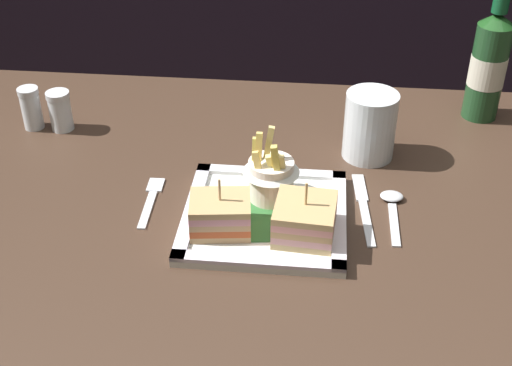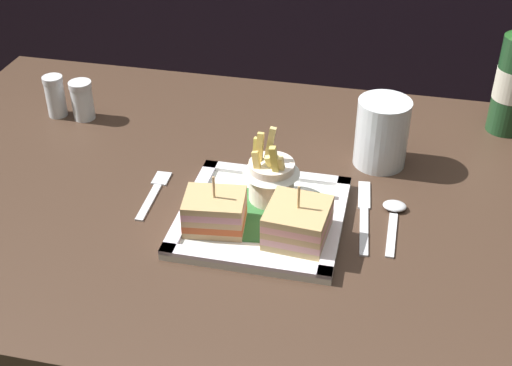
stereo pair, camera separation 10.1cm
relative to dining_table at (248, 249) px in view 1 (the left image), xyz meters
name	(u,v)px [view 1 (the left image)]	position (x,y,z in m)	size (l,w,h in m)	color
dining_table	(248,249)	(0.00, 0.00, 0.00)	(1.20, 0.77, 0.74)	#3F2C20
square_plate	(265,216)	(0.03, -0.07, 0.12)	(0.23, 0.23, 0.02)	white
sandwich_half_left	(220,214)	(-0.03, -0.11, 0.15)	(0.09, 0.08, 0.08)	tan
sandwich_half_right	(305,219)	(0.09, -0.11, 0.15)	(0.09, 0.09, 0.09)	tan
fries_cup	(271,172)	(0.04, -0.03, 0.17)	(0.08, 0.08, 0.11)	white
beer_bottle	(489,63)	(0.39, 0.28, 0.22)	(0.06, 0.06, 0.28)	#1E4524
water_glass	(369,130)	(0.19, 0.12, 0.16)	(0.08, 0.08, 0.11)	silver
fork	(151,199)	(-0.14, -0.04, 0.12)	(0.03, 0.13, 0.00)	silver
knife	(363,205)	(0.18, -0.02, 0.12)	(0.03, 0.18, 0.00)	silver
spoon	(392,203)	(0.22, -0.02, 0.12)	(0.04, 0.13, 0.01)	silver
salt_shaker	(32,110)	(-0.40, 0.16, 0.15)	(0.04, 0.04, 0.08)	silver
pepper_shaker	(61,113)	(-0.35, 0.16, 0.15)	(0.04, 0.04, 0.07)	silver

